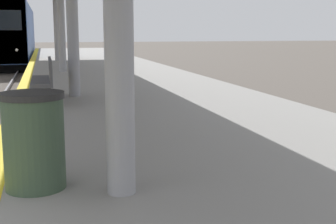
{
  "coord_description": "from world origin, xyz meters",
  "views": [
    {
      "loc": [
        2.25,
        -2.45,
        2.45
      ],
      "look_at": [
        8.35,
        20.75,
        -1.74
      ],
      "focal_mm": 50.0,
      "sensor_mm": 36.0,
      "label": 1
    }
  ],
  "objects": [
    {
      "name": "train",
      "position": [
        0.0,
        35.46,
        2.26
      ],
      "size": [
        2.74,
        20.64,
        4.44
      ],
      "color": "black",
      "rests_on": "ground"
    },
    {
      "name": "bench",
      "position": [
        2.23,
        8.02,
        1.42
      ],
      "size": [
        0.44,
        1.99,
        0.92
      ],
      "color": "#4C4C51",
      "rests_on": "platform_right"
    },
    {
      "name": "trash_bin",
      "position": [
        2.11,
        2.14,
        1.4
      ],
      "size": [
        0.61,
        0.61,
        0.95
      ],
      "color": "#384C38",
      "rests_on": "platform_right"
    }
  ]
}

